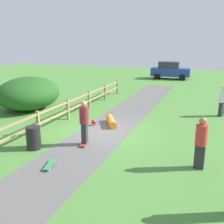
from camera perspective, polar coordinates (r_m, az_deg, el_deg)
ground_plane at (r=11.98m, az=-1.93°, el=-4.55°), size 60.00×60.00×0.00m
asphalt_path at (r=11.98m, az=-1.93°, el=-4.50°), size 2.40×28.00×0.02m
wooden_fence at (r=12.98m, az=-12.57°, el=-0.26°), size 0.12×18.12×1.10m
bush_large at (r=16.70m, az=-17.81°, el=3.94°), size 3.50×4.20×1.98m
trash_bin at (r=10.55m, az=-16.85°, el=-5.42°), size 0.56×0.56×0.90m
skater_riding at (r=10.32m, az=-6.11°, el=-1.86°), size 0.45×0.82×1.82m
skater_fallen at (r=12.97m, az=-0.55°, el=-2.05°), size 1.39×1.46×0.36m
skateboard_loose at (r=9.07m, az=-13.53°, el=-11.15°), size 0.42×0.82×0.08m
bystander_white at (r=15.61m, az=23.09°, el=2.49°), size 0.51×0.51×1.70m
bystander_red at (r=8.87m, az=18.96°, el=-5.98°), size 0.41×0.41×1.75m
parked_car_blue at (r=29.93m, az=12.66°, el=8.94°), size 4.27×2.15×1.92m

